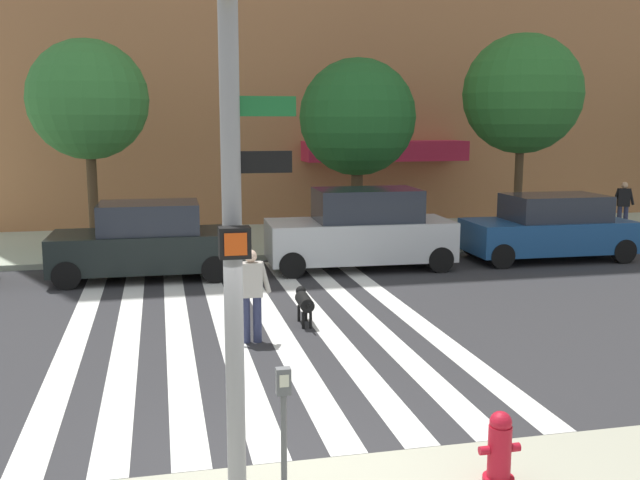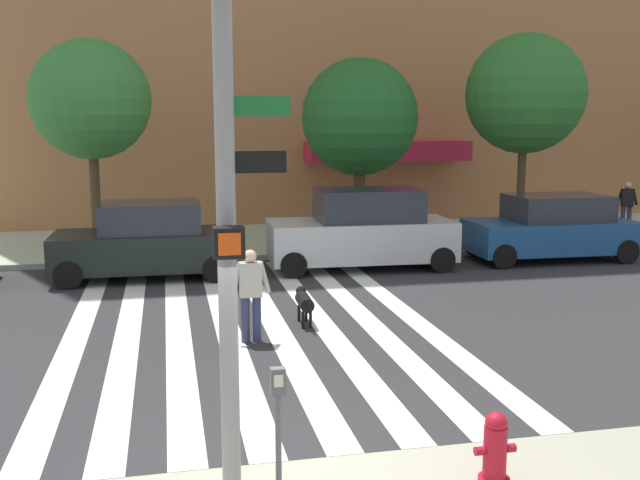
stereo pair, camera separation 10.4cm
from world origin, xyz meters
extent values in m
plane|color=#2B2B2D|center=(0.00, 6.09, 0.00)|extent=(160.00, 160.00, 0.00)
cube|color=#A6B29C|center=(0.00, 15.18, 0.07)|extent=(80.00, 6.00, 0.15)
cube|color=silver|center=(-2.87, 6.09, 0.00)|extent=(0.45, 11.58, 0.01)
cube|color=silver|center=(-1.97, 6.09, 0.00)|extent=(0.45, 11.58, 0.01)
cube|color=silver|center=(-1.07, 6.09, 0.00)|extent=(0.45, 11.58, 0.01)
cube|color=silver|center=(-0.17, 6.09, 0.00)|extent=(0.45, 11.58, 0.01)
cube|color=silver|center=(0.73, 6.09, 0.00)|extent=(0.45, 11.58, 0.01)
cube|color=silver|center=(1.63, 6.09, 0.00)|extent=(0.45, 11.58, 0.01)
cube|color=silver|center=(2.53, 6.09, 0.00)|extent=(0.45, 11.58, 0.01)
cube|color=silver|center=(3.43, 6.09, 0.00)|extent=(0.45, 11.58, 0.01)
cube|color=#BC1F3F|center=(6.60, 17.58, 2.75)|extent=(5.86, 1.60, 0.70)
cylinder|color=gray|center=(-0.67, -0.71, 3.05)|extent=(0.18, 0.18, 5.80)
cube|color=black|center=(-0.67, -0.91, 2.75)|extent=(0.28, 0.18, 0.28)
cube|color=#E54C14|center=(-0.67, -1.01, 2.75)|extent=(0.20, 0.01, 0.20)
cube|color=#19662D|center=(-0.37, -0.71, 3.95)|extent=(0.60, 0.03, 0.18)
cube|color=black|center=(-0.39, -0.71, 3.45)|extent=(0.56, 0.03, 0.20)
cylinder|color=#AC1223|center=(1.99, -0.91, 0.18)|extent=(0.32, 0.32, 0.06)
cylinder|color=#AC1223|center=(1.99, -0.91, 0.48)|extent=(0.24, 0.24, 0.55)
sphere|color=#AC1223|center=(1.99, -0.91, 0.80)|extent=(0.23, 0.23, 0.23)
cylinder|color=#AC1223|center=(1.82, -0.91, 0.51)|extent=(0.10, 0.09, 0.09)
cylinder|color=#AC1223|center=(2.16, -0.91, 0.51)|extent=(0.10, 0.09, 0.09)
cylinder|color=#515456|center=(-0.22, -0.81, 0.70)|extent=(0.06, 0.06, 1.10)
cube|color=#515456|center=(-0.22, -0.81, 1.38)|extent=(0.14, 0.10, 0.26)
cube|color=beige|center=(-0.22, -0.86, 1.40)|extent=(0.09, 0.01, 0.12)
cube|color=black|center=(-1.76, 10.60, 0.69)|extent=(4.36, 2.04, 0.89)
cube|color=#232833|center=(-1.58, 10.60, 1.50)|extent=(2.39, 1.77, 0.72)
cylinder|color=black|center=(-3.45, 9.72, 0.33)|extent=(0.66, 0.23, 0.66)
cylinder|color=black|center=(-3.43, 11.54, 0.33)|extent=(0.66, 0.23, 0.66)
cylinder|color=black|center=(-0.09, 9.67, 0.33)|extent=(0.66, 0.23, 0.66)
cylinder|color=black|center=(-0.06, 11.49, 0.33)|extent=(0.66, 0.23, 0.66)
cube|color=#B7BBBE|center=(3.73, 10.60, 0.75)|extent=(4.84, 2.13, 1.01)
cube|color=#232833|center=(3.92, 10.60, 1.67)|extent=(2.70, 1.82, 0.82)
cylinder|color=black|center=(1.79, 9.77, 0.33)|extent=(0.67, 0.24, 0.66)
cylinder|color=black|center=(1.86, 11.57, 0.33)|extent=(0.67, 0.24, 0.66)
cylinder|color=black|center=(5.60, 9.64, 0.33)|extent=(0.67, 0.24, 0.66)
cylinder|color=black|center=(5.67, 11.44, 0.33)|extent=(0.67, 0.24, 0.66)
cube|color=navy|center=(9.14, 10.60, 0.68)|extent=(4.55, 2.04, 0.86)
cube|color=#232833|center=(9.32, 10.60, 1.46)|extent=(2.64, 1.77, 0.70)
cylinder|color=black|center=(7.35, 9.73, 0.33)|extent=(0.66, 0.23, 0.66)
cylinder|color=black|center=(7.38, 11.54, 0.33)|extent=(0.66, 0.23, 0.66)
cylinder|color=black|center=(10.90, 9.67, 0.33)|extent=(0.66, 0.23, 0.66)
cylinder|color=black|center=(10.94, 11.47, 0.33)|extent=(0.66, 0.23, 0.66)
cylinder|color=#4C3823|center=(-3.16, 14.01, 1.82)|extent=(0.28, 0.28, 3.33)
sphere|color=#337533|center=(-3.16, 14.01, 4.40)|extent=(3.33, 3.33, 3.33)
cylinder|color=#4C3823|center=(4.50, 13.62, 1.56)|extent=(0.35, 0.35, 2.82)
sphere|color=#1E5623|center=(4.50, 13.62, 3.92)|extent=(3.46, 3.46, 3.46)
cylinder|color=#4C3823|center=(9.60, 13.25, 1.89)|extent=(0.26, 0.26, 3.48)
sphere|color=#286628|center=(9.60, 13.25, 4.63)|extent=(3.63, 3.63, 3.63)
cylinder|color=#282D4C|center=(0.08, 4.84, 0.41)|extent=(0.15, 0.15, 0.82)
cylinder|color=#282D4C|center=(0.28, 4.83, 0.41)|extent=(0.15, 0.15, 0.82)
cube|color=#B2ADA3|center=(0.18, 4.83, 1.12)|extent=(0.39, 0.25, 0.60)
cylinder|color=#B2ADA3|center=(-0.06, 4.84, 1.15)|extent=(0.23, 0.10, 0.57)
cylinder|color=#B2ADA3|center=(0.42, 4.83, 1.15)|extent=(0.23, 0.10, 0.57)
sphere|color=beige|center=(0.18, 4.83, 1.53)|extent=(0.23, 0.23, 0.22)
cylinder|color=black|center=(1.29, 5.70, 0.45)|extent=(0.28, 0.73, 0.26)
sphere|color=black|center=(1.30, 6.14, 0.55)|extent=(0.21, 0.21, 0.20)
cylinder|color=black|center=(1.27, 5.24, 0.50)|extent=(0.04, 0.24, 0.16)
cylinder|color=black|center=(1.23, 5.95, 0.16)|extent=(0.06, 0.06, 0.32)
cylinder|color=black|center=(1.37, 5.95, 0.16)|extent=(0.06, 0.06, 0.32)
cylinder|color=black|center=(1.21, 5.45, 0.16)|extent=(0.06, 0.06, 0.32)
cylinder|color=black|center=(1.35, 5.44, 0.16)|extent=(0.06, 0.06, 0.32)
cylinder|color=#282D4C|center=(14.00, 14.00, 0.56)|extent=(0.20, 0.20, 0.82)
cylinder|color=#282D4C|center=(13.82, 14.08, 0.56)|extent=(0.20, 0.20, 0.82)
cube|color=black|center=(13.91, 14.04, 1.27)|extent=(0.45, 0.38, 0.60)
cylinder|color=black|center=(14.13, 13.94, 1.30)|extent=(0.24, 0.17, 0.57)
cylinder|color=black|center=(13.70, 14.14, 1.30)|extent=(0.24, 0.17, 0.57)
sphere|color=tan|center=(13.91, 14.04, 1.68)|extent=(0.29, 0.29, 0.22)
camera|label=1|loc=(-1.30, -7.25, 3.82)|focal=40.46mm
camera|label=2|loc=(-1.20, -7.27, 3.82)|focal=40.46mm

